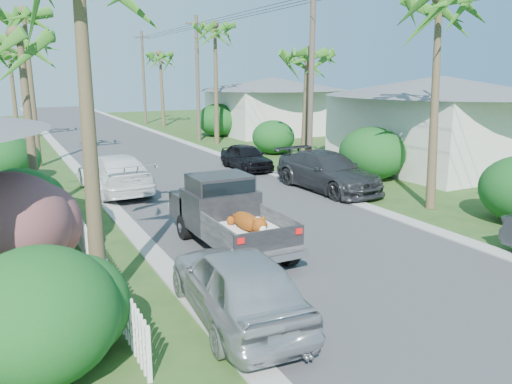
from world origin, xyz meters
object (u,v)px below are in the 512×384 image
palm_l_d (9,52)px  palm_r_b (307,53)px  palm_r_c (215,26)px  palm_l_b (20,36)px  palm_l_c (24,13)px  palm_r_d (160,54)px  utility_pole_d (144,77)px  pickup_truck (224,212)px  house_right_far (272,108)px  parked_car_lf (115,174)px  house_right_near (437,126)px  parked_car_ln (237,284)px  parked_car_rf (246,157)px  utility_pole_b (311,81)px  parked_car_rm (328,172)px  utility_pole_c (198,78)px

palm_l_d → palm_r_b: size_ratio=1.07×
palm_l_d → palm_r_c: (12.70, -8.00, 1.67)m
palm_l_b → palm_l_c: (0.80, 10.00, 1.77)m
palm_r_d → utility_pole_d: utility_pole_d is taller
pickup_truck → palm_l_b: palm_l_b is taller
palm_r_b → utility_pole_d: 28.05m
house_right_far → palm_r_c: bearing=-149.5°
pickup_truck → palm_r_c: size_ratio=0.54×
parked_car_lf → palm_r_c: size_ratio=0.59×
palm_l_b → palm_l_c: bearing=85.4°
palm_r_d → palm_r_b: bearing=-89.8°
house_right_near → house_right_far: bearing=90.0°
palm_l_c → utility_pole_d: bearing=61.1°
palm_r_b → palm_r_d: bearing=90.2°
palm_r_b → palm_r_d: palm_r_d is taller
parked_car_ln → utility_pole_d: utility_pole_d is taller
house_right_far → parked_car_lf: bearing=-135.8°
palm_l_c → palm_r_b: size_ratio=1.28×
pickup_truck → parked_car_ln: 4.59m
pickup_truck → parked_car_lf: 8.37m
palm_r_c → palm_r_d: size_ratio=1.17×
parked_car_rf → utility_pole_b: utility_pole_b is taller
parked_car_rm → palm_r_d: 30.55m
utility_pole_b → palm_l_c: bearing=142.2°
parked_car_rm → palm_l_c: (-10.63, 11.91, 7.11)m
palm_l_c → palm_r_d: 21.95m
palm_l_c → palm_r_d: palm_l_c is taller
parked_car_rm → palm_l_d: 26.97m
utility_pole_b → utility_pole_c: same height
palm_r_b → parked_car_rf: bearing=162.8°
utility_pole_b → pickup_truck: bearing=-136.5°
palm_l_d → utility_pole_b: size_ratio=0.86×
parked_car_rm → utility_pole_b: bearing=68.2°
parked_car_rf → palm_l_c: bearing=147.6°
parked_car_rf → palm_r_d: bearing=83.1°
utility_pole_c → palm_r_b: bearing=-85.6°
utility_pole_c → palm_l_b: bearing=-127.8°
palm_l_c → house_right_far: palm_l_c is taller
parked_car_ln → palm_r_d: palm_r_d is taller
utility_pole_d → house_right_far: bearing=-60.4°
parked_car_ln → house_right_near: size_ratio=0.50×
palm_r_c → house_right_near: bearing=-64.1°
parked_car_lf → house_right_far: (16.60, 16.16, 1.32)m
pickup_truck → house_right_far: size_ratio=0.57×
pickup_truck → palm_l_c: size_ratio=0.56×
house_right_near → palm_l_c: bearing=152.2°
parked_car_rf → utility_pole_d: 27.43m
palm_r_c → pickup_truck: bearing=-112.4°
palm_l_c → parked_car_rm: bearing=-48.2°
parked_car_ln → palm_l_b: (-2.98, 10.70, 5.38)m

